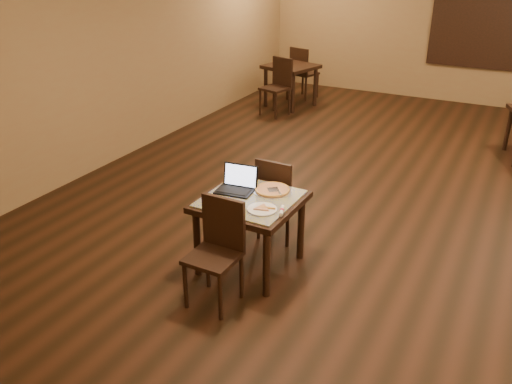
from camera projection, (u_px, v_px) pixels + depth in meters
The scene contains 18 objects.
ground at pixel (391, 194), 7.08m from camera, with size 10.00×10.00×0.00m, color black.
wall_back at pixel (467, 26), 10.46m from camera, with size 8.00×0.02×3.00m, color olive.
wall_front at pixel (133, 312), 2.43m from camera, with size 8.00×0.02×3.00m, color olive.
wall_left at pixel (138, 51), 8.13m from camera, with size 0.02×10.00×3.00m, color olive.
mural at pixel (495, 25), 10.20m from camera, with size 2.34×0.05×1.64m.
tiled_table at pixel (250, 207), 5.25m from camera, with size 0.93×0.93×0.76m.
chair_main_near at pixel (218, 246), 4.80m from camera, with size 0.43×0.43×0.98m.
chair_main_far at pixel (277, 195), 5.80m from camera, with size 0.43×0.43×0.95m.
laptop at pixel (238, 184), 5.35m from camera, with size 0.39×0.32×0.24m.
plate at pixel (262, 209), 4.97m from camera, with size 0.28×0.28×0.02m, color white.
pizza_slice at pixel (262, 208), 4.96m from camera, with size 0.17×0.17×0.02m, color beige, non-canonical shape.
pizza_pan at pixel (272, 191), 5.35m from camera, with size 0.39×0.39×0.01m, color silver.
pizza_whole at pixel (272, 189), 5.34m from camera, with size 0.35×0.35×0.02m.
spatula at pixel (273, 190), 5.32m from camera, with size 0.11×0.25×0.01m, color silver.
napkin_roll at pixel (282, 211), 4.92m from camera, with size 0.09×0.18×0.04m.
other_table_b at pixel (291, 72), 10.54m from camera, with size 1.06×1.06×0.81m.
other_table_b_chair_near at pixel (278, 83), 10.07m from camera, with size 0.56×0.56×1.05m.
other_table_b_chair_far at pixel (302, 70), 11.07m from camera, with size 0.56×0.56×1.05m.
Camera 1 is at (1.41, -6.49, 3.02)m, focal length 38.00 mm.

